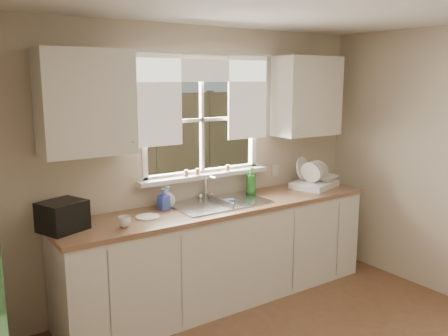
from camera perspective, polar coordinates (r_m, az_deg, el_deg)
room_walls at (r=2.97m, az=19.02°, el=-5.35°), size 3.62×4.02×2.50m
window at (r=4.44m, az=-2.55°, el=3.69°), size 1.38×0.16×1.06m
curtains at (r=4.37m, az=-2.24°, el=9.46°), size 1.50×0.03×0.81m
base_cabinets at (r=4.44m, az=-0.22°, el=-10.33°), size 3.00×0.62×0.87m
countertop at (r=4.30m, az=-0.23°, el=-4.66°), size 3.04×0.65×0.04m
upper_cabinet_left at (r=3.77m, az=-16.31°, el=7.56°), size 0.70×0.33×0.80m
upper_cabinet_right at (r=4.99m, az=9.95°, el=8.50°), size 0.70×0.33×0.80m
wall_outlet at (r=5.01m, az=6.18°, el=-0.26°), size 0.08×0.01×0.12m
sill_jars at (r=4.43m, az=-2.40°, el=-0.35°), size 0.50×0.04×0.06m
backyard at (r=10.67m, az=-19.14°, el=17.88°), size 20.00×10.00×6.13m
sink at (r=4.34m, az=-0.46°, el=-5.23°), size 0.88×0.52×0.40m
dish_rack at (r=5.03m, az=10.74°, el=-1.51°), size 0.55×0.48×0.31m
bowl at (r=5.08m, az=12.20°, el=-1.19°), size 0.27×0.27×0.06m
soap_bottle_a at (r=4.66m, az=3.29°, el=-1.52°), size 0.11×0.11×0.27m
soap_bottle_b at (r=4.14m, az=-7.29°, el=-3.74°), size 0.10×0.10×0.19m
soap_bottle_c at (r=4.20m, az=-6.90°, el=-3.49°), size 0.19×0.19×0.19m
saucer at (r=3.94m, az=-9.18°, el=-5.83°), size 0.20×0.20×0.01m
cup at (r=3.72m, az=-11.90°, el=-6.34°), size 0.14×0.14×0.08m
black_appliance at (r=3.74m, az=-18.85°, el=-5.48°), size 0.38×0.36×0.23m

